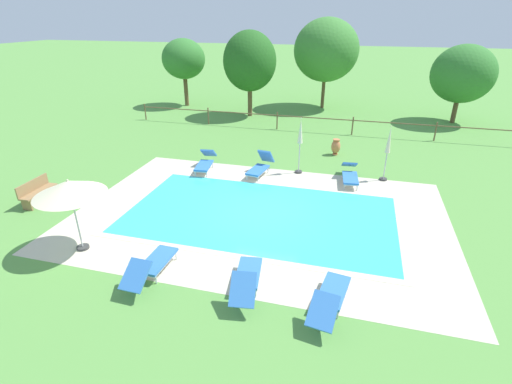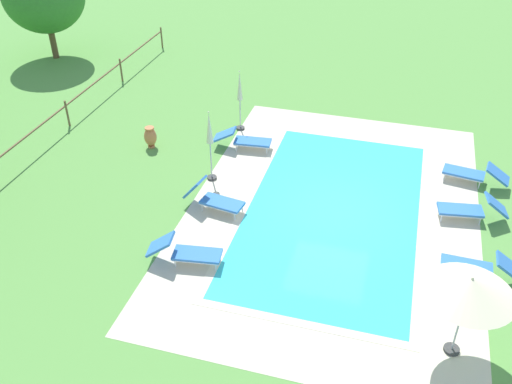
{
  "view_description": "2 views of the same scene",
  "coord_description": "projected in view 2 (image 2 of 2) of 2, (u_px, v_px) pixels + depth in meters",
  "views": [
    {
      "loc": [
        2.91,
        -11.33,
        6.39
      ],
      "look_at": [
        -0.28,
        0.5,
        0.6
      ],
      "focal_mm": 26.54,
      "sensor_mm": 36.0,
      "label": 1
    },
    {
      "loc": [
        -13.98,
        -1.51,
        10.21
      ],
      "look_at": [
        -0.89,
        2.2,
        0.87
      ],
      "focal_mm": 39.48,
      "sensor_mm": 36.0,
      "label": 2
    }
  ],
  "objects": [
    {
      "name": "ground_plane",
      "position": [
        333.0,
        211.0,
        17.21
      ],
      "size": [
        160.0,
        160.0,
        0.0
      ],
      "primitive_type": "plane",
      "color": "#599342"
    },
    {
      "name": "pool_deck_paving",
      "position": [
        333.0,
        211.0,
        17.21
      ],
      "size": [
        12.78,
        8.62,
        0.01
      ],
      "primitive_type": "cube",
      "color": "beige",
      "rests_on": "ground"
    },
    {
      "name": "swimming_pool_water",
      "position": [
        333.0,
        211.0,
        17.2
      ],
      "size": [
        9.22,
        5.07,
        0.01
      ],
      "primitive_type": "cube",
      "color": "#38C6D1",
      "rests_on": "ground"
    },
    {
      "name": "pool_coping_rim",
      "position": [
        333.0,
        210.0,
        17.2
      ],
      "size": [
        9.7,
        5.55,
        0.01
      ],
      "color": "beige",
      "rests_on": "ground"
    },
    {
      "name": "sun_lounger_north_near_steps",
      "position": [
        245.0,
        140.0,
        20.14
      ],
      "size": [
        0.8,
        2.11,
        0.73
      ],
      "color": "#3370BC",
      "rests_on": "ground"
    },
    {
      "name": "sun_lounger_north_mid",
      "position": [
        471.0,
        209.0,
        16.65
      ],
      "size": [
        0.89,
        2.05,
        0.86
      ],
      "color": "#3370BC",
      "rests_on": "ground"
    },
    {
      "name": "sun_lounger_north_far",
      "position": [
        214.0,
        198.0,
        17.06
      ],
      "size": [
        0.88,
        1.94,
        0.98
      ],
      "color": "#3370BC",
      "rests_on": "ground"
    },
    {
      "name": "sun_lounger_north_end",
      "position": [
        473.0,
        173.0,
        18.29
      ],
      "size": [
        0.91,
        2.11,
        0.77
      ],
      "color": "#3370BC",
      "rests_on": "ground"
    },
    {
      "name": "sun_lounger_south_near_corner",
      "position": [
        186.0,
        252.0,
        15.06
      ],
      "size": [
        0.88,
        2.07,
        0.83
      ],
      "color": "#3370BC",
      "rests_on": "ground"
    },
    {
      "name": "sun_lounger_south_far",
      "position": [
        479.0,
        267.0,
        14.57
      ],
      "size": [
        0.66,
        2.04,
        0.8
      ],
      "color": "#3370BC",
      "rests_on": "ground"
    },
    {
      "name": "patio_umbrella_open_foreground",
      "position": [
        470.0,
        287.0,
        11.66
      ],
      "size": [
        1.98,
        1.98,
        2.26
      ],
      "color": "#383838",
      "rests_on": "ground"
    },
    {
      "name": "patio_umbrella_closed_row_west",
      "position": [
        240.0,
        93.0,
        20.74
      ],
      "size": [
        0.32,
        0.32,
        2.36
      ],
      "color": "#383838",
      "rests_on": "ground"
    },
    {
      "name": "patio_umbrella_closed_row_mid_west",
      "position": [
        210.0,
        136.0,
        17.77
      ],
      "size": [
        0.32,
        0.32,
        2.47
      ],
      "color": "#383838",
      "rests_on": "ground"
    },
    {
      "name": "terracotta_urn_near_fence",
      "position": [
        150.0,
        137.0,
        20.18
      ],
      "size": [
        0.45,
        0.45,
        0.8
      ],
      "color": "#C67547",
      "rests_on": "ground"
    },
    {
      "name": "perimeter_fence",
      "position": [
        32.0,
        136.0,
        19.62
      ],
      "size": [
        22.34,
        0.08,
        1.05
      ],
      "color": "brown",
      "rests_on": "ground"
    }
  ]
}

